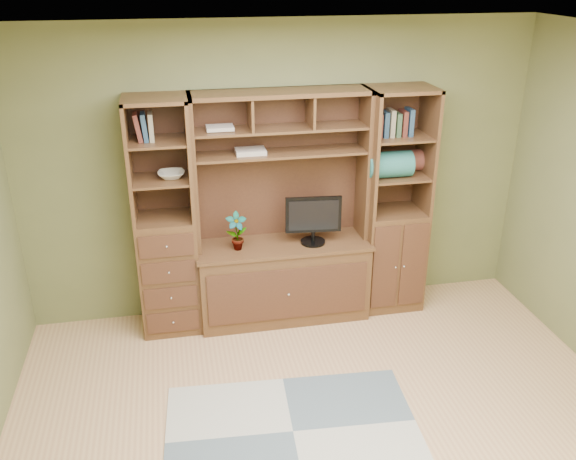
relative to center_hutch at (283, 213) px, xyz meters
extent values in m
cube|color=tan|center=(0.03, -1.73, -1.02)|extent=(4.60, 4.10, 0.04)
cube|color=white|center=(0.03, -1.73, 1.58)|extent=(4.60, 4.10, 0.04)
cube|color=olive|center=(0.03, 0.27, 0.28)|extent=(4.50, 0.04, 2.60)
cube|color=#54341D|center=(0.00, 0.00, 0.00)|extent=(1.54, 0.53, 2.05)
cube|color=#54341D|center=(-1.00, 0.04, 0.00)|extent=(0.50, 0.45, 2.05)
cube|color=#54341D|center=(1.02, 0.04, 0.00)|extent=(0.55, 0.45, 2.05)
cube|color=gray|center=(-0.23, -1.52, -1.02)|extent=(1.84, 1.29, 0.01)
cube|color=black|center=(0.26, -0.03, 0.00)|extent=(0.51, 0.26, 0.60)
imported|color=#B06E3B|center=(-0.41, -0.03, -0.13)|extent=(0.18, 0.12, 0.34)
cube|color=#BBADA0|center=(-0.26, 0.09, 0.54)|extent=(0.25, 0.18, 0.04)
imported|color=silver|center=(-0.92, 0.04, 0.39)|extent=(0.22, 0.22, 0.05)
cube|color=#286A64|center=(0.93, -0.01, 0.38)|extent=(0.39, 0.23, 0.23)
cube|color=brown|center=(1.18, 0.12, 0.36)|extent=(0.34, 0.19, 0.19)
camera|label=1|loc=(-0.91, -4.76, 1.98)|focal=38.00mm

